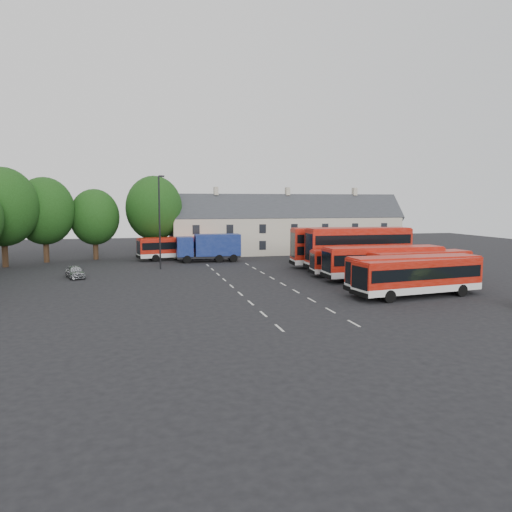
% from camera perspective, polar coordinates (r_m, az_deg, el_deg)
% --- Properties ---
extents(ground, '(140.00, 140.00, 0.00)m').
position_cam_1_polar(ground, '(44.67, -2.33, -3.88)').
color(ground, black).
rests_on(ground, ground).
extents(lane_markings, '(5.15, 33.80, 0.01)m').
position_cam_1_polar(lane_markings, '(47.12, 0.19, -3.34)').
color(lane_markings, beige).
rests_on(lane_markings, ground).
extents(treeline, '(29.92, 32.59, 12.01)m').
position_cam_1_polar(treeline, '(63.72, -24.66, 4.60)').
color(treeline, black).
rests_on(treeline, ground).
extents(terrace_houses, '(35.70, 7.13, 10.06)m').
position_cam_1_polar(terrace_houses, '(76.64, 3.60, 3.20)').
color(terrace_houses, beige).
rests_on(terrace_houses, ground).
extents(bus_row_a, '(11.45, 4.05, 3.17)m').
position_cam_1_polar(bus_row_a, '(43.05, 18.02, -1.99)').
color(bus_row_a, silver).
rests_on(bus_row_a, ground).
extents(bus_row_b, '(11.64, 3.02, 3.27)m').
position_cam_1_polar(bus_row_b, '(44.24, 17.61, -1.69)').
color(bus_row_b, silver).
rests_on(bus_row_b, ground).
extents(bus_row_c, '(10.91, 3.68, 3.03)m').
position_cam_1_polar(bus_row_c, '(51.04, 18.22, -0.87)').
color(bus_row_c, silver).
rests_on(bus_row_c, ground).
extents(bus_row_d, '(12.08, 2.86, 3.41)m').
position_cam_1_polar(bus_row_d, '(51.19, 14.34, -0.47)').
color(bus_row_d, silver).
rests_on(bus_row_d, ground).
extents(bus_row_e, '(10.15, 3.25, 2.82)m').
position_cam_1_polar(bus_row_e, '(53.74, 11.60, -0.48)').
color(bus_row_e, silver).
rests_on(bus_row_e, ground).
extents(bus_dd_south, '(12.03, 2.94, 4.92)m').
position_cam_1_polar(bus_dd_south, '(57.65, 11.64, 1.07)').
color(bus_dd_south, silver).
rests_on(bus_dd_south, ground).
extents(bus_dd_north, '(11.81, 3.55, 4.77)m').
position_cam_1_polar(bus_dd_north, '(60.51, 9.58, 1.26)').
color(bus_dd_north, silver).
rests_on(bus_dd_north, ground).
extents(bus_north, '(11.19, 4.66, 3.09)m').
position_cam_1_polar(bus_north, '(68.68, -8.83, 1.12)').
color(bus_north, silver).
rests_on(bus_north, ground).
extents(box_truck, '(8.28, 2.67, 3.61)m').
position_cam_1_polar(box_truck, '(65.74, -5.35, 1.10)').
color(box_truck, black).
rests_on(box_truck, ground).
extents(silver_car, '(2.58, 4.07, 1.29)m').
position_cam_1_polar(silver_car, '(54.78, -19.98, -1.71)').
color(silver_car, '#9B9EA2').
rests_on(silver_car, ground).
extents(lamppost, '(0.76, 0.45, 10.88)m').
position_cam_1_polar(lamppost, '(59.01, -10.95, 4.12)').
color(lamppost, black).
rests_on(lamppost, ground).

